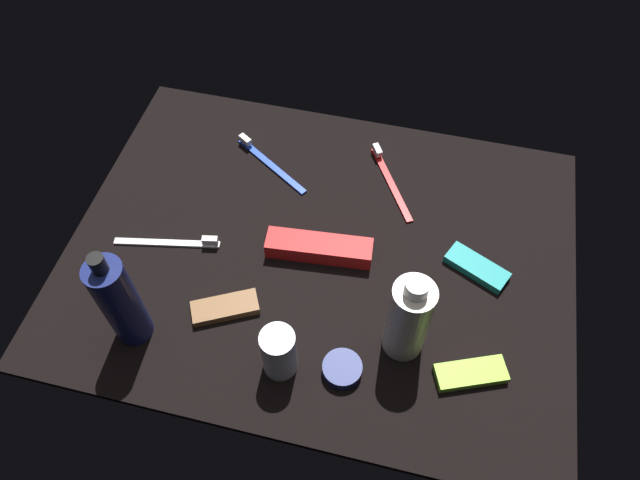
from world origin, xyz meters
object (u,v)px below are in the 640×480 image
at_px(lotion_bottle, 120,302).
at_px(toothbrush_white, 173,242).
at_px(deodorant_stick, 279,352).
at_px(toothbrush_red, 389,178).
at_px(toothpaste_box_red, 316,247).
at_px(snack_bar_teal, 477,267).
at_px(snack_bar_lime, 471,374).
at_px(bodywash_bottle, 408,318).
at_px(toothbrush_blue, 268,161).
at_px(cream_tin_left, 342,369).
at_px(snack_bar_brown, 225,308).

height_order(lotion_bottle, toothbrush_white, lotion_bottle).
relative_size(deodorant_stick, toothbrush_red, 0.59).
bearing_deg(toothbrush_white, toothpaste_box_red, 9.26).
bearing_deg(lotion_bottle, toothbrush_white, 90.88).
xyz_separation_m(lotion_bottle, toothbrush_white, (-0.00, 0.16, -0.09)).
bearing_deg(toothbrush_red, snack_bar_teal, -42.38).
bearing_deg(snack_bar_lime, bodywash_bottle, 142.71).
xyz_separation_m(toothbrush_blue, toothpaste_box_red, (0.14, -0.17, 0.01)).
bearing_deg(toothbrush_blue, snack_bar_teal, -19.93).
distance_m(toothbrush_white, toothbrush_red, 0.40).
bearing_deg(toothbrush_red, toothpaste_box_red, -116.23).
bearing_deg(snack_bar_lime, snack_bar_teal, 70.06).
bearing_deg(cream_tin_left, deodorant_stick, -172.41).
bearing_deg(lotion_bottle, toothpaste_box_red, 40.65).
relative_size(snack_bar_brown, snack_bar_lime, 1.00).
relative_size(bodywash_bottle, toothbrush_blue, 1.13).
distance_m(bodywash_bottle, cream_tin_left, 0.13).
distance_m(toothbrush_white, cream_tin_left, 0.36).
bearing_deg(snack_bar_brown, snack_bar_lime, -30.03).
height_order(lotion_bottle, toothbrush_blue, lotion_bottle).
relative_size(deodorant_stick, toothpaste_box_red, 0.54).
bearing_deg(snack_bar_teal, bodywash_bottle, -96.89).
bearing_deg(snack_bar_brown, cream_tin_left, -43.03).
bearing_deg(snack_bar_lime, toothbrush_white, 144.78).
distance_m(snack_bar_teal, cream_tin_left, 0.29).
distance_m(lotion_bottle, bodywash_bottle, 0.41).
bearing_deg(cream_tin_left, toothbrush_red, 89.22).
bearing_deg(toothbrush_red, cream_tin_left, -90.78).
bearing_deg(toothpaste_box_red, snack_bar_brown, -134.83).
bearing_deg(toothbrush_blue, snack_bar_brown, -85.86).
xyz_separation_m(toothbrush_white, toothbrush_red, (0.33, 0.22, 0.00)).
bearing_deg(toothpaste_box_red, snack_bar_lime, -35.54).
xyz_separation_m(toothpaste_box_red, snack_bar_teal, (0.26, 0.03, -0.01)).
distance_m(lotion_bottle, cream_tin_left, 0.33).
distance_m(toothbrush_red, snack_bar_teal, 0.23).
distance_m(deodorant_stick, snack_bar_brown, 0.14).
bearing_deg(bodywash_bottle, deodorant_stick, -155.27).
bearing_deg(toothbrush_white, snack_bar_lime, -13.06).
distance_m(lotion_bottle, toothbrush_red, 0.52).
bearing_deg(snack_bar_lime, toothbrush_blue, 118.71).
bearing_deg(toothbrush_white, toothbrush_blue, 64.08).
bearing_deg(snack_bar_teal, snack_bar_lime, -62.76).
bearing_deg(toothpaste_box_red, bodywash_bottle, -43.31).
relative_size(snack_bar_lime, cream_tin_left, 1.76).
distance_m(bodywash_bottle, snack_bar_lime, 0.13).
height_order(bodywash_bottle, cream_tin_left, bodywash_bottle).
distance_m(toothbrush_white, toothbrush_blue, 0.24).
bearing_deg(toothbrush_white, bodywash_bottle, -12.52).
bearing_deg(toothbrush_red, snack_bar_lime, -62.42).
distance_m(toothbrush_blue, snack_bar_lime, 0.53).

